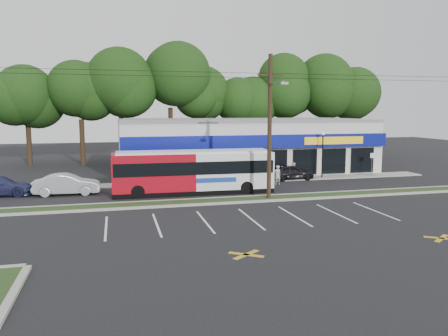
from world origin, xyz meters
TOP-DOWN VIEW (x-y plane):
  - ground at (0.00, 0.00)m, footprint 120.00×120.00m
  - grass_strip at (0.00, 1.00)m, footprint 40.00×1.60m
  - curb_south at (0.00, 0.15)m, footprint 40.00×0.25m
  - curb_north at (0.00, 1.85)m, footprint 40.00×0.25m
  - sidewalk at (5.00, 9.00)m, footprint 32.00×2.20m
  - strip_mall at (5.50, 15.91)m, footprint 25.00×12.55m
  - utility_pole at (2.83, 0.93)m, footprint 50.00×2.77m
  - lamp_post at (11.00, 8.80)m, footprint 0.30×0.30m
  - sign_post at (16.00, 8.57)m, footprint 0.45×0.10m
  - tree_line at (4.00, 26.00)m, footprint 46.76×6.76m
  - metrobus at (-1.72, 4.50)m, footprint 12.04×2.84m
  - car_dark at (7.80, 8.50)m, footprint 4.18×1.84m
  - car_silver at (-10.94, 6.15)m, footprint 4.77×1.76m
  - pedestrian_a at (5.73, 6.46)m, footprint 0.61×0.41m
  - pedestrian_b at (8.02, 8.50)m, footprint 0.94×0.86m

SIDE VIEW (x-z plane):
  - ground at x=0.00m, z-range 0.00..0.00m
  - sidewalk at x=5.00m, z-range 0.00..0.10m
  - grass_strip at x=0.00m, z-range 0.00..0.12m
  - curb_south at x=0.00m, z-range 0.00..0.14m
  - curb_north at x=0.00m, z-range 0.00..0.14m
  - car_dark at x=7.80m, z-range 0.00..1.40m
  - car_silver at x=-10.94m, z-range 0.00..1.56m
  - pedestrian_b at x=8.02m, z-range 0.00..1.57m
  - pedestrian_a at x=5.73m, z-range 0.00..1.64m
  - sign_post at x=16.00m, z-range 0.44..2.67m
  - metrobus at x=-1.72m, z-range 0.10..3.31m
  - strip_mall at x=5.50m, z-range 0.00..5.30m
  - lamp_post at x=11.00m, z-range 0.55..4.80m
  - utility_pole at x=2.83m, z-range 0.41..10.41m
  - tree_line at x=4.00m, z-range 2.50..14.33m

